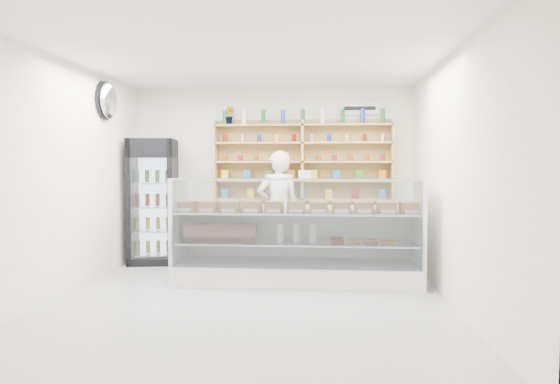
{
  "coord_description": "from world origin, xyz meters",
  "views": [
    {
      "loc": [
        0.82,
        -5.59,
        1.54
      ],
      "look_at": [
        0.26,
        0.9,
        1.2
      ],
      "focal_mm": 32.0,
      "sensor_mm": 36.0,
      "label": 1
    }
  ],
  "objects": [
    {
      "name": "drinks_cooler",
      "position": [
        -1.85,
        2.06,
        0.98
      ],
      "size": [
        0.8,
        0.78,
        1.96
      ],
      "rotation": [
        0.0,
        0.0,
        0.15
      ],
      "color": "black",
      "rests_on": "floor"
    },
    {
      "name": "display_counter",
      "position": [
        0.48,
        0.94,
        0.37
      ],
      "size": [
        3.18,
        0.95,
        1.38
      ],
      "color": "white",
      "rests_on": "floor"
    },
    {
      "name": "wall_sign",
      "position": [
        1.4,
        2.47,
        2.45
      ],
      "size": [
        0.62,
        0.03,
        0.2
      ],
      "primitive_type": "cube",
      "color": "white",
      "rests_on": "back_wall"
    },
    {
      "name": "shop_worker",
      "position": [
        0.15,
        1.95,
        0.88
      ],
      "size": [
        0.74,
        0.6,
        1.77
      ],
      "primitive_type": "imported",
      "rotation": [
        0.0,
        0.0,
        3.46
      ],
      "color": "silver",
      "rests_on": "floor"
    },
    {
      "name": "room",
      "position": [
        0.0,
        0.0,
        1.4
      ],
      "size": [
        5.0,
        5.0,
        5.0
      ],
      "color": "#A3A3A7",
      "rests_on": "ground"
    },
    {
      "name": "potted_plant",
      "position": [
        -0.67,
        2.34,
        2.34
      ],
      "size": [
        0.19,
        0.17,
        0.29
      ],
      "primitive_type": "imported",
      "rotation": [
        0.0,
        0.0,
        -0.34
      ],
      "color": "#1E6626",
      "rests_on": "wall_shelving"
    },
    {
      "name": "wall_shelving",
      "position": [
        0.5,
        2.34,
        1.59
      ],
      "size": [
        2.84,
        0.28,
        1.33
      ],
      "color": "#A68D4E",
      "rests_on": "back_wall"
    },
    {
      "name": "security_mirror",
      "position": [
        -2.17,
        1.2,
        2.45
      ],
      "size": [
        0.15,
        0.5,
        0.5
      ],
      "primitive_type": "ellipsoid",
      "color": "silver",
      "rests_on": "left_wall"
    }
  ]
}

